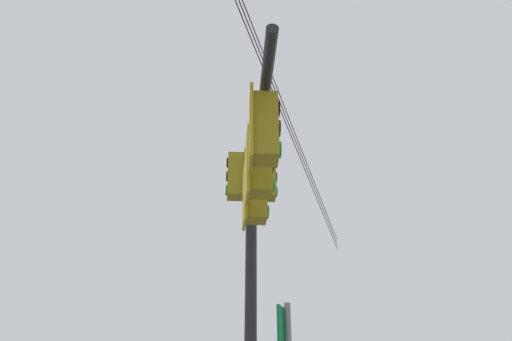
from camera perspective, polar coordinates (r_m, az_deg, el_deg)
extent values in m
cylinder|color=black|center=(7.83, -0.66, -18.76)|extent=(0.20, 0.20, 5.82)
cylinder|color=black|center=(6.73, 0.38, 3.87)|extent=(0.43, 4.19, 0.14)
cube|color=olive|center=(8.82, 1.39, -0.82)|extent=(0.32, 0.32, 0.90)
cube|color=#B29319|center=(8.81, 0.29, -0.79)|extent=(0.07, 0.44, 1.04)
cylinder|color=#360503|center=(8.98, 2.42, 0.82)|extent=(0.04, 0.20, 0.20)
cylinder|color=#3C2703|center=(8.83, 2.46, -0.85)|extent=(0.04, 0.20, 0.20)
cylinder|color=green|center=(8.69, 2.50, -2.58)|extent=(0.04, 0.20, 0.20)
cube|color=olive|center=(8.79, -2.51, -0.70)|extent=(0.32, 0.32, 0.90)
cube|color=#B29319|center=(8.80, -1.40, -0.74)|extent=(0.07, 0.44, 1.04)
cylinder|color=#360503|center=(8.94, -3.52, 1.00)|extent=(0.04, 0.20, 0.20)
cylinder|color=#3C2703|center=(8.79, -3.58, -0.67)|extent=(0.04, 0.20, 0.20)
cylinder|color=green|center=(8.65, -3.64, -2.40)|extent=(0.04, 0.20, 0.20)
cube|color=olive|center=(7.01, 0.04, -2.83)|extent=(0.33, 0.33, 0.90)
cube|color=#B29319|center=(6.99, -1.35, -2.76)|extent=(0.09, 0.44, 1.04)
cylinder|color=#360503|center=(7.16, 1.35, -0.76)|extent=(0.05, 0.20, 0.20)
cylinder|color=#3C2703|center=(7.02, 1.38, -2.89)|extent=(0.05, 0.20, 0.20)
cylinder|color=green|center=(6.89, 1.41, -5.11)|extent=(0.05, 0.20, 0.20)
cube|color=olive|center=(6.26, 0.52, 0.72)|extent=(0.33, 0.33, 0.90)
cube|color=#B29319|center=(6.25, -1.03, 0.78)|extent=(0.08, 0.44, 1.04)
cylinder|color=#360503|center=(6.44, 1.97, 2.95)|extent=(0.05, 0.20, 0.20)
cylinder|color=#3C2703|center=(6.28, 2.02, 0.65)|extent=(0.05, 0.20, 0.20)
cylinder|color=green|center=(6.13, 2.07, -1.76)|extent=(0.05, 0.20, 0.20)
cube|color=olive|center=(5.55, 1.13, 5.19)|extent=(0.31, 0.31, 0.90)
cube|color=#B29319|center=(5.55, -0.63, 5.23)|extent=(0.06, 0.44, 1.04)
cylinder|color=#360503|center=(5.74, 2.76, 7.59)|extent=(0.04, 0.20, 0.20)
cylinder|color=#3C2703|center=(5.57, 2.84, 5.14)|extent=(0.04, 0.20, 0.20)
cylinder|color=green|center=(5.40, 2.91, 2.54)|extent=(0.04, 0.20, 0.20)
cube|color=#0C7238|center=(5.17, 3.48, -18.58)|extent=(0.17, 0.37, 0.39)
cube|color=white|center=(5.18, 3.32, -18.60)|extent=(0.13, 0.31, 0.33)
cylinder|color=black|center=(11.75, 1.21, 11.64)|extent=(7.08, 24.19, 0.17)
cylinder|color=black|center=(11.92, 1.20, 12.58)|extent=(7.08, 24.19, 0.17)
cylinder|color=black|center=(12.11, 1.18, 13.50)|extent=(7.08, 24.19, 0.17)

